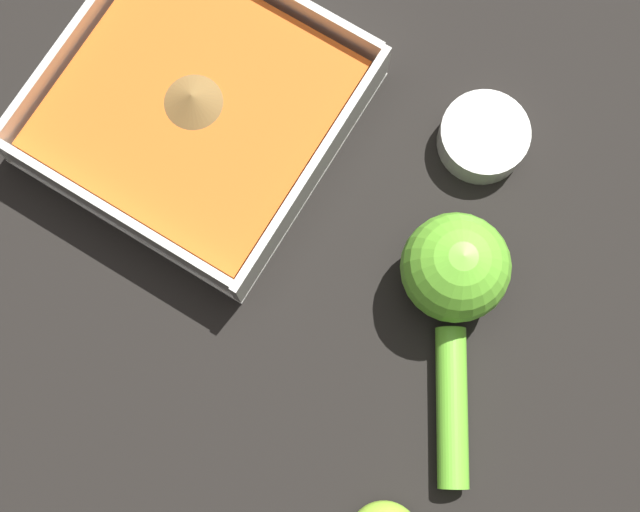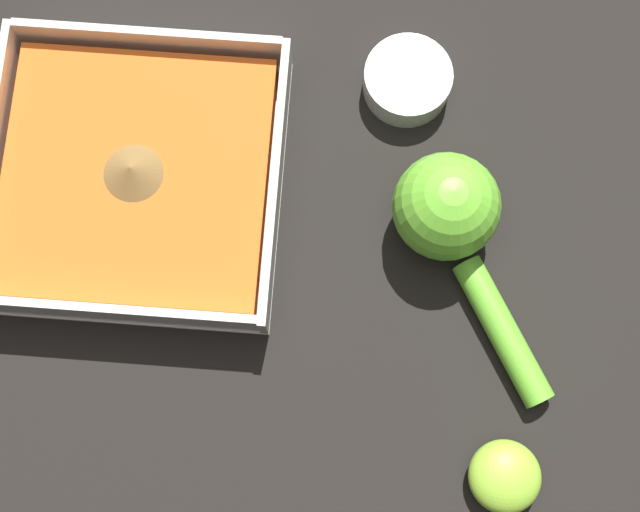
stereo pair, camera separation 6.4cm
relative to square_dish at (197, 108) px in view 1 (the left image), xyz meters
The scene contains 4 objects.
ground_plane 0.02m from the square_dish, 100.19° to the left, with size 4.00×4.00×0.00m, color black.
square_dish is the anchor object (origin of this frame).
spice_bowl 0.22m from the square_dish, 64.34° to the right, with size 0.07×0.07×0.03m.
lemon_squeezer 0.23m from the square_dish, 94.93° to the right, with size 0.17×0.12×0.08m.
Camera 1 is at (-0.17, -0.22, 0.65)m, focal length 50.00 mm.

